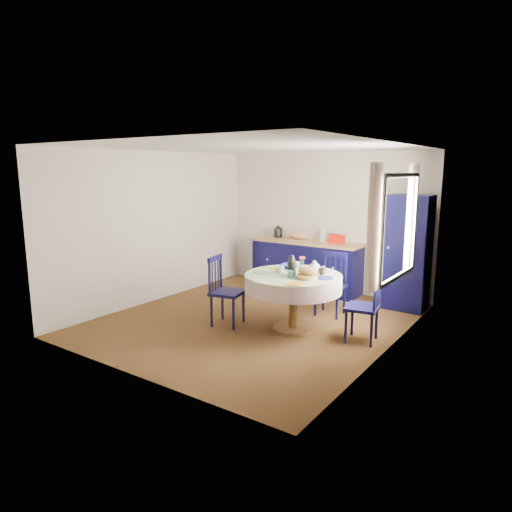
{
  "coord_description": "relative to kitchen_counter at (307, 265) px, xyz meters",
  "views": [
    {
      "loc": [
        3.7,
        -5.3,
        2.2
      ],
      "look_at": [
        -0.11,
        0.2,
        0.93
      ],
      "focal_mm": 32.0,
      "sensor_mm": 36.0,
      "label": 1
    }
  ],
  "objects": [
    {
      "name": "floor",
      "position": [
        0.19,
        -1.96,
        -0.47
      ],
      "size": [
        4.5,
        4.5,
        0.0
      ],
      "primitive_type": "plane",
      "color": "black",
      "rests_on": "ground"
    },
    {
      "name": "ceiling",
      "position": [
        0.19,
        -1.96,
        2.03
      ],
      "size": [
        4.5,
        4.5,
        0.0
      ],
      "primitive_type": "plane",
      "rotation": [
        3.14,
        0.0,
        0.0
      ],
      "color": "white",
      "rests_on": "wall_back"
    },
    {
      "name": "wall_back",
      "position": [
        0.19,
        0.29,
        0.78
      ],
      "size": [
        4.0,
        0.02,
        2.5
      ],
      "primitive_type": "cube",
      "color": "silver",
      "rests_on": "floor"
    },
    {
      "name": "wall_left",
      "position": [
        -1.81,
        -1.96,
        0.78
      ],
      "size": [
        0.02,
        4.5,
        2.5
      ],
      "primitive_type": "cube",
      "color": "silver",
      "rests_on": "floor"
    },
    {
      "name": "wall_right",
      "position": [
        2.19,
        -1.96,
        0.78
      ],
      "size": [
        0.02,
        4.5,
        2.5
      ],
      "primitive_type": "cube",
      "color": "silver",
      "rests_on": "floor"
    },
    {
      "name": "window",
      "position": [
        2.15,
        -1.66,
        1.05
      ],
      "size": [
        0.1,
        1.74,
        1.45
      ],
      "color": "white",
      "rests_on": "wall_right"
    },
    {
      "name": "kitchen_counter",
      "position": [
        0.0,
        0.0,
        0.0
      ],
      "size": [
        2.07,
        0.66,
        1.16
      ],
      "rotation": [
        0.0,
        0.0,
        0.01
      ],
      "color": "black",
      "rests_on": "floor"
    },
    {
      "name": "pantry_cabinet",
      "position": [
        1.85,
        -0.11,
        0.43
      ],
      "size": [
        0.65,
        0.48,
        1.82
      ],
      "rotation": [
        0.0,
        0.0,
        -0.03
      ],
      "color": "black",
      "rests_on": "floor"
    },
    {
      "name": "dining_table",
      "position": [
        0.89,
        -2.02,
        0.2
      ],
      "size": [
        1.32,
        1.32,
        1.08
      ],
      "color": "brown",
      "rests_on": "floor"
    },
    {
      "name": "chair_left",
      "position": [
        -0.05,
        -2.34,
        0.03
      ],
      "size": [
        0.51,
        0.53,
        0.99
      ],
      "rotation": [
        0.0,
        0.0,
        1.81
      ],
      "color": "black",
      "rests_on": "floor"
    },
    {
      "name": "chair_far",
      "position": [
        1.0,
        -1.04,
        0.01
      ],
      "size": [
        0.46,
        0.44,
        0.95
      ],
      "rotation": [
        0.0,
        0.0,
        0.08
      ],
      "color": "black",
      "rests_on": "floor"
    },
    {
      "name": "chair_right",
      "position": [
        1.85,
        -1.84,
        0.0
      ],
      "size": [
        0.47,
        0.48,
        0.95
      ],
      "rotation": [
        0.0,
        0.0,
        -1.4
      ],
      "color": "black",
      "rests_on": "floor"
    },
    {
      "name": "mug_a",
      "position": [
        0.68,
        -2.04,
        0.37
      ],
      "size": [
        0.12,
        0.12,
        0.1
      ],
      "primitive_type": "imported",
      "color": "silver",
      "rests_on": "dining_table"
    },
    {
      "name": "mug_b",
      "position": [
        0.96,
        -2.21,
        0.37
      ],
      "size": [
        0.11,
        0.11,
        0.1
      ],
      "primitive_type": "imported",
      "color": "#31706E",
      "rests_on": "dining_table"
    },
    {
      "name": "mug_c",
      "position": [
        1.22,
        -1.83,
        0.37
      ],
      "size": [
        0.11,
        0.11,
        0.09
      ],
      "primitive_type": "imported",
      "color": "black",
      "rests_on": "dining_table"
    },
    {
      "name": "mug_d",
      "position": [
        0.72,
        -1.65,
        0.37
      ],
      "size": [
        0.1,
        0.1,
        0.09
      ],
      "primitive_type": "imported",
      "color": "silver",
      "rests_on": "dining_table"
    },
    {
      "name": "cobalt_bowl",
      "position": [
        0.65,
        -1.74,
        0.36
      ],
      "size": [
        0.25,
        0.25,
        0.06
      ],
      "primitive_type": "imported",
      "color": "navy",
      "rests_on": "dining_table"
    }
  ]
}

